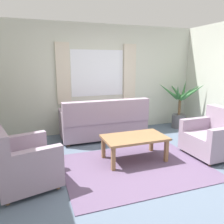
% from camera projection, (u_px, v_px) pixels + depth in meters
% --- Properties ---
extents(ground_plane, '(6.24, 6.24, 0.00)m').
position_uv_depth(ground_plane, '(135.00, 167.00, 3.74)').
color(ground_plane, slate).
extents(wall_back, '(5.32, 0.12, 2.60)m').
position_uv_depth(wall_back, '(97.00, 79.00, 5.53)').
color(wall_back, beige).
rests_on(wall_back, ground_plane).
extents(window_with_curtains, '(1.98, 0.07, 1.40)m').
position_uv_depth(window_with_curtains, '(98.00, 73.00, 5.42)').
color(window_with_curtains, white).
extents(area_rug, '(2.35, 1.77, 0.01)m').
position_uv_depth(area_rug, '(135.00, 167.00, 3.73)').
color(area_rug, '#604C6B').
rests_on(area_rug, ground_plane).
extents(couch, '(1.90, 0.82, 0.92)m').
position_uv_depth(couch, '(104.00, 123.00, 5.09)').
color(couch, '#998499').
rests_on(couch, ground_plane).
extents(armchair_left, '(1.00, 1.01, 0.88)m').
position_uv_depth(armchair_left, '(21.00, 163.00, 3.09)').
color(armchair_left, '#998499').
rests_on(armchair_left, ground_plane).
extents(armchair_right, '(0.84, 0.86, 0.88)m').
position_uv_depth(armchair_right, '(213.00, 137.00, 4.16)').
color(armchair_right, '#998499').
rests_on(armchair_right, ground_plane).
extents(coffee_table, '(1.10, 0.64, 0.44)m').
position_uv_depth(coffee_table, '(134.00, 140.00, 3.93)').
color(coffee_table, olive).
rests_on(coffee_table, ground_plane).
extents(potted_plant, '(1.09, 1.15, 1.25)m').
position_uv_depth(potted_plant, '(180.00, 106.00, 5.90)').
color(potted_plant, '#56565B').
rests_on(potted_plant, ground_plane).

